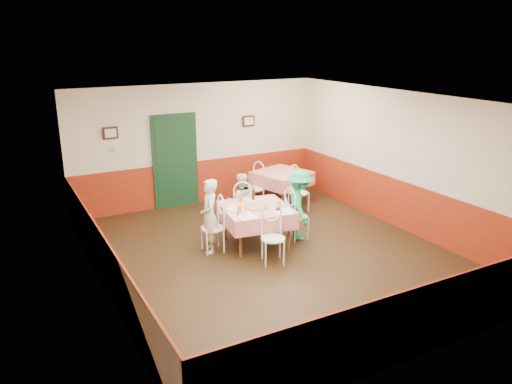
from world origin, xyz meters
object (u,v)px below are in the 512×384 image
chair_second_a (254,189)px  wallet (278,209)px  chair_far (241,208)px  glass_b (279,205)px  second_table (282,188)px  pizza (256,207)px  glass_c (240,199)px  chair_left (213,228)px  main_table (256,226)px  glass_a (239,210)px  beer_bottle (253,194)px  chair_near (273,239)px  diner_far (241,201)px  chair_second_b (299,193)px  diner_right (300,205)px  chair_right (297,217)px  diner_left (210,216)px

chair_second_a → wallet: size_ratio=8.18×
chair_far → glass_b: 1.21m
second_table → pizza: (-1.75, -1.97, 0.40)m
second_table → glass_c: bearing=-140.6°
pizza → chair_left: bearing=168.8°
main_table → glass_a: 0.65m
beer_bottle → wallet: bearing=-79.0°
chair_near → wallet: bearing=69.8°
glass_c → diner_far: size_ratio=0.11×
chair_second_b → pizza: size_ratio=2.15×
chair_near → glass_a: bearing=134.2°
chair_left → chair_far: 1.20m
main_table → chair_left: size_ratio=1.36×
glass_a → diner_right: bearing=2.4°
chair_far → chair_left: bearing=55.9°
chair_right → chair_second_a: same height
second_table → wallet: bearing=-122.5°
diner_left → diner_right: size_ratio=1.00×
main_table → diner_far: (0.12, 0.89, 0.21)m
glass_b → chair_far: bearing=100.7°
chair_second_b → glass_a: size_ratio=6.51×
chair_left → chair_second_a: bearing=141.0°
chair_left → chair_right: (1.68, -0.23, 0.00)m
wallet → diner_far: size_ratio=0.09×
chair_near → pizza: bearing=101.8°
second_table → chair_far: (-1.61, -1.08, 0.08)m
chair_near → wallet: chair_near is taller
pizza → diner_far: (0.15, 0.94, -0.18)m
glass_b → glass_c: size_ratio=1.03×
chair_left → glass_b: bearing=76.9°
chair_right → beer_bottle: 0.96m
chair_second_a → pizza: 2.23m
chair_far → wallet: bearing=116.6°
glass_c → diner_right: 1.15m
second_table → diner_right: 2.23m
second_table → main_table: bearing=-131.9°
glass_b → glass_c: (-0.45, 0.70, -0.00)m
chair_right → diner_left: diner_left is taller
beer_bottle → diner_right: 0.92m
chair_left → glass_a: size_ratio=6.51×
diner_left → diner_far: 1.28m
chair_far → diner_far: (0.01, 0.05, 0.14)m
chair_right → chair_far: bearing=34.1°
beer_bottle → main_table: bearing=-110.6°
glass_c → diner_right: size_ratio=0.09×
chair_left → diner_far: bearing=134.9°
second_table → diner_far: size_ratio=0.95×
second_table → beer_bottle: (-1.58, -1.55, 0.50)m
chair_right → pizza: bearing=82.3°
chair_left → diner_right: diner_right is taller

